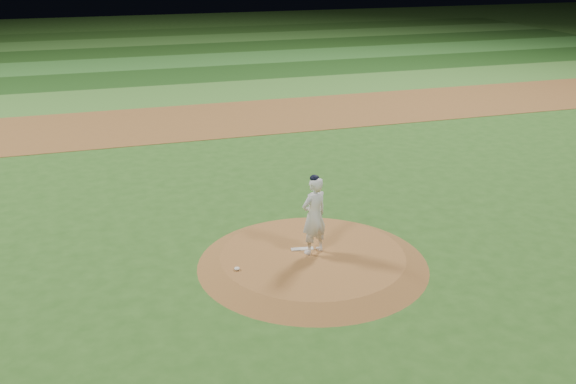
% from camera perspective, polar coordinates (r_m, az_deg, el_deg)
% --- Properties ---
extents(ground, '(120.00, 120.00, 0.00)m').
position_cam_1_polar(ground, '(15.44, 2.20, -6.38)').
color(ground, '#2D5D1E').
rests_on(ground, ground).
extents(infield_dirt_band, '(70.00, 6.00, 0.02)m').
position_cam_1_polar(infield_dirt_band, '(28.21, -7.24, 6.35)').
color(infield_dirt_band, brown).
rests_on(infield_dirt_band, ground).
extents(outfield_stripe_0, '(70.00, 5.00, 0.02)m').
position_cam_1_polar(outfield_stripe_0, '(33.49, -8.95, 8.61)').
color(outfield_stripe_0, '#407A2C').
rests_on(outfield_stripe_0, ground).
extents(outfield_stripe_1, '(70.00, 5.00, 0.02)m').
position_cam_1_polar(outfield_stripe_1, '(38.35, -10.10, 10.12)').
color(outfield_stripe_1, '#1C4616').
rests_on(outfield_stripe_1, ground).
extents(outfield_stripe_2, '(70.00, 5.00, 0.02)m').
position_cam_1_polar(outfield_stripe_2, '(43.24, -11.01, 11.29)').
color(outfield_stripe_2, '#33752A').
rests_on(outfield_stripe_2, ground).
extents(outfield_stripe_3, '(70.00, 5.00, 0.02)m').
position_cam_1_polar(outfield_stripe_3, '(48.16, -11.73, 12.21)').
color(outfield_stripe_3, '#1E4616').
rests_on(outfield_stripe_3, ground).
extents(outfield_stripe_4, '(70.00, 5.00, 0.02)m').
position_cam_1_polar(outfield_stripe_4, '(53.09, -12.32, 12.97)').
color(outfield_stripe_4, '#397028').
rests_on(outfield_stripe_4, ground).
extents(outfield_stripe_5, '(70.00, 5.00, 0.02)m').
position_cam_1_polar(outfield_stripe_5, '(58.03, -12.82, 13.59)').
color(outfield_stripe_5, '#234C18').
rests_on(outfield_stripe_5, ground).
extents(pitchers_mound, '(5.50, 5.50, 0.25)m').
position_cam_1_polar(pitchers_mound, '(15.39, 2.21, -5.97)').
color(pitchers_mound, '#955E2E').
rests_on(pitchers_mound, ground).
extents(pitching_rubber, '(0.56, 0.22, 0.03)m').
position_cam_1_polar(pitching_rubber, '(15.55, 1.28, -5.08)').
color(pitching_rubber, silver).
rests_on(pitching_rubber, pitchers_mound).
extents(rosin_bag, '(0.13, 0.13, 0.07)m').
position_cam_1_polar(rosin_bag, '(14.64, -4.56, -6.81)').
color(rosin_bag, white).
rests_on(rosin_bag, pitchers_mound).
extents(pitcher_on_mound, '(0.81, 0.68, 1.97)m').
position_cam_1_polar(pitcher_on_mound, '(15.02, 2.32, -2.08)').
color(pitcher_on_mound, white).
rests_on(pitcher_on_mound, pitchers_mound).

